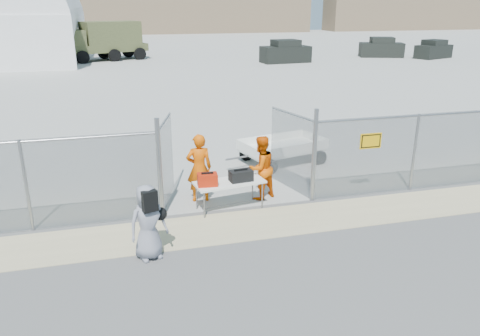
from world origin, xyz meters
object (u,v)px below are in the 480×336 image
object	(u,v)px
folding_table	(229,195)
visitor	(148,222)
security_worker_left	(199,168)
security_worker_right	(261,168)
utility_trailer	(283,150)

from	to	relation	value
folding_table	visitor	distance (m)	2.96
security_worker_left	security_worker_right	xyz separation A→B (m)	(1.61, -0.25, -0.05)
utility_trailer	security_worker_left	bearing A→B (deg)	-156.52
folding_table	utility_trailer	xyz separation A→B (m)	(2.58, 3.19, 0.05)
security_worker_left	utility_trailer	bearing A→B (deg)	-138.91
security_worker_left	visitor	xyz separation A→B (m)	(-1.53, -2.68, -0.12)
security_worker_left	visitor	distance (m)	3.09
visitor	utility_trailer	xyz separation A→B (m)	(4.75, 5.15, -0.38)
folding_table	security_worker_left	bearing A→B (deg)	123.14
security_worker_left	visitor	world-z (taller)	security_worker_left
folding_table	security_worker_right	size ratio (longest dim) A/B	1.02
folding_table	security_worker_right	bearing A→B (deg)	17.12
folding_table	security_worker_right	xyz separation A→B (m)	(0.97, 0.47, 0.50)
security_worker_right	utility_trailer	size ratio (longest dim) A/B	0.50
security_worker_right	utility_trailer	xyz separation A→B (m)	(1.61, 2.72, -0.45)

